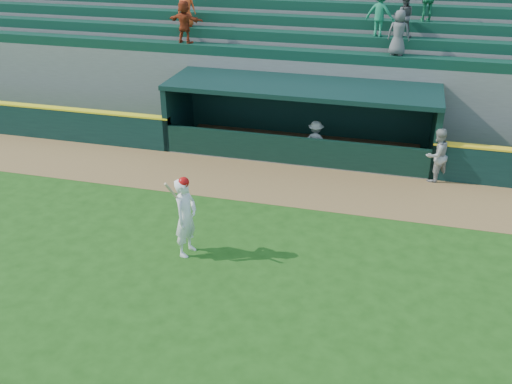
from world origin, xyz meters
TOP-DOWN VIEW (x-y plane):
  - ground at (0.00, 0.00)m, footprint 120.00×120.00m
  - warning_track at (0.00, 4.90)m, footprint 40.00×3.00m
  - dugout_player_front at (4.65, 6.40)m, footprint 1.08×1.08m
  - dugout_player_inside at (0.68, 7.00)m, footprint 0.94×0.55m
  - dugout at (0.00, 8.00)m, footprint 9.40×2.80m
  - stands at (0.02, 12.56)m, footprint 34.50×6.28m
  - batter_at_plate at (-1.46, 0.31)m, footprint 0.63×0.86m

SIDE VIEW (x-z plane):
  - ground at x=0.00m, z-range 0.00..0.00m
  - warning_track at x=0.00m, z-range 0.00..0.01m
  - dugout_player_inside at x=0.68m, z-range 0.00..1.44m
  - dugout_player_front at x=4.65m, z-range 0.00..1.77m
  - batter_at_plate at x=-1.46m, z-range -0.01..2.13m
  - dugout at x=0.00m, z-range 0.13..2.59m
  - stands at x=0.02m, z-range -1.12..5.93m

